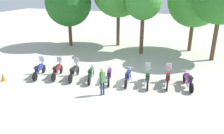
{
  "coord_description": "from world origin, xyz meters",
  "views": [
    {
      "loc": [
        4.91,
        -13.0,
        6.28
      ],
      "look_at": [
        0.0,
        0.5,
        0.9
      ],
      "focal_mm": 35.2,
      "sensor_mm": 36.0,
      "label": 1
    }
  ],
  "objects_px": {
    "motorcycle_5": "(128,76)",
    "motorcycle_6": "(147,78)",
    "motorcycle_3": "(91,74)",
    "motorcycle_4": "(109,75)",
    "tree_3": "(195,0)",
    "motorcycle_1": "(57,70)",
    "motorcycle_0": "(39,70)",
    "tree_0": "(68,3)",
    "tree_2": "(143,2)",
    "traffic_cone": "(3,77)",
    "person_0": "(102,79)",
    "motorcycle_2": "(74,72)",
    "motorcycle_7": "(168,78)",
    "motorcycle_8": "(188,80)"
  },
  "relations": [
    {
      "from": "motorcycle_6",
      "to": "person_0",
      "type": "height_order",
      "value": "person_0"
    },
    {
      "from": "motorcycle_6",
      "to": "tree_0",
      "type": "distance_m",
      "value": 12.99
    },
    {
      "from": "tree_3",
      "to": "traffic_cone",
      "type": "relative_size",
      "value": 13.8
    },
    {
      "from": "motorcycle_5",
      "to": "motorcycle_6",
      "type": "relative_size",
      "value": 1.01
    },
    {
      "from": "person_0",
      "to": "tree_2",
      "type": "relative_size",
      "value": 0.27
    },
    {
      "from": "motorcycle_5",
      "to": "tree_2",
      "type": "xyz_separation_m",
      "value": [
        -0.74,
        7.17,
        4.32
      ]
    },
    {
      "from": "motorcycle_5",
      "to": "motorcycle_4",
      "type": "bearing_deg",
      "value": 91.13
    },
    {
      "from": "motorcycle_0",
      "to": "motorcycle_1",
      "type": "bearing_deg",
      "value": -88.84
    },
    {
      "from": "motorcycle_6",
      "to": "motorcycle_2",
      "type": "bearing_deg",
      "value": 85.8
    },
    {
      "from": "tree_0",
      "to": "motorcycle_4",
      "type": "bearing_deg",
      "value": -45.89
    },
    {
      "from": "motorcycle_6",
      "to": "tree_3",
      "type": "distance_m",
      "value": 10.86
    },
    {
      "from": "motorcycle_7",
      "to": "motorcycle_1",
      "type": "bearing_deg",
      "value": 94.76
    },
    {
      "from": "motorcycle_2",
      "to": "motorcycle_7",
      "type": "distance_m",
      "value": 6.49
    },
    {
      "from": "motorcycle_3",
      "to": "motorcycle_6",
      "type": "xyz_separation_m",
      "value": [
        3.83,
        0.61,
        0.01
      ]
    },
    {
      "from": "tree_0",
      "to": "tree_3",
      "type": "relative_size",
      "value": 0.91
    },
    {
      "from": "motorcycle_1",
      "to": "tree_2",
      "type": "relative_size",
      "value": 0.33
    },
    {
      "from": "person_0",
      "to": "motorcycle_8",
      "type": "bearing_deg",
      "value": 66.26
    },
    {
      "from": "person_0",
      "to": "tree_0",
      "type": "distance_m",
      "value": 12.85
    },
    {
      "from": "tree_3",
      "to": "traffic_cone",
      "type": "xyz_separation_m",
      "value": [
        -11.95,
        -12.4,
        -4.71
      ]
    },
    {
      "from": "motorcycle_2",
      "to": "tree_0",
      "type": "relative_size",
      "value": 0.31
    },
    {
      "from": "motorcycle_0",
      "to": "motorcycle_8",
      "type": "bearing_deg",
      "value": -95.1
    },
    {
      "from": "motorcycle_6",
      "to": "motorcycle_5",
      "type": "bearing_deg",
      "value": 87.16
    },
    {
      "from": "motorcycle_3",
      "to": "tree_0",
      "type": "xyz_separation_m",
      "value": [
        -6.15,
        7.89,
        4.0
      ]
    },
    {
      "from": "motorcycle_5",
      "to": "tree_2",
      "type": "bearing_deg",
      "value": -0.42
    },
    {
      "from": "motorcycle_1",
      "to": "motorcycle_3",
      "type": "relative_size",
      "value": 1.01
    },
    {
      "from": "motorcycle_0",
      "to": "motorcycle_6",
      "type": "bearing_deg",
      "value": -95.8
    },
    {
      "from": "motorcycle_0",
      "to": "motorcycle_1",
      "type": "distance_m",
      "value": 1.33
    },
    {
      "from": "motorcycle_2",
      "to": "person_0",
      "type": "height_order",
      "value": "person_0"
    },
    {
      "from": "motorcycle_1",
      "to": "motorcycle_0",
      "type": "bearing_deg",
      "value": 92.13
    },
    {
      "from": "motorcycle_0",
      "to": "motorcycle_7",
      "type": "bearing_deg",
      "value": -94.61
    },
    {
      "from": "motorcycle_6",
      "to": "motorcycle_0",
      "type": "bearing_deg",
      "value": 87.08
    },
    {
      "from": "motorcycle_0",
      "to": "tree_3",
      "type": "bearing_deg",
      "value": -57.84
    },
    {
      "from": "motorcycle_8",
      "to": "tree_3",
      "type": "distance_m",
      "value": 10.11
    },
    {
      "from": "motorcycle_4",
      "to": "motorcycle_6",
      "type": "bearing_deg",
      "value": -98.18
    },
    {
      "from": "motorcycle_8",
      "to": "motorcycle_2",
      "type": "bearing_deg",
      "value": 82.15
    },
    {
      "from": "motorcycle_5",
      "to": "motorcycle_8",
      "type": "distance_m",
      "value": 3.9
    },
    {
      "from": "motorcycle_3",
      "to": "motorcycle_6",
      "type": "bearing_deg",
      "value": -96.55
    },
    {
      "from": "motorcycle_0",
      "to": "motorcycle_2",
      "type": "xyz_separation_m",
      "value": [
        2.56,
        0.53,
        0.0
      ]
    },
    {
      "from": "tree_2",
      "to": "traffic_cone",
      "type": "relative_size",
      "value": 11.83
    },
    {
      "from": "motorcycle_4",
      "to": "tree_2",
      "type": "xyz_separation_m",
      "value": [
        0.54,
        7.34,
        4.32
      ]
    },
    {
      "from": "motorcycle_8",
      "to": "motorcycle_3",
      "type": "bearing_deg",
      "value": 83.04
    },
    {
      "from": "motorcycle_0",
      "to": "traffic_cone",
      "type": "height_order",
      "value": "motorcycle_0"
    },
    {
      "from": "motorcycle_0",
      "to": "motorcycle_2",
      "type": "bearing_deg",
      "value": -93.27
    },
    {
      "from": "motorcycle_7",
      "to": "tree_3",
      "type": "xyz_separation_m",
      "value": [
        1.1,
        9.21,
        4.46
      ]
    },
    {
      "from": "motorcycle_7",
      "to": "motorcycle_3",
      "type": "bearing_deg",
      "value": 96.46
    },
    {
      "from": "motorcycle_2",
      "to": "motorcycle_7",
      "type": "xyz_separation_m",
      "value": [
        6.39,
        1.11,
        0.0
      ]
    },
    {
      "from": "motorcycle_4",
      "to": "motorcycle_6",
      "type": "relative_size",
      "value": 0.98
    },
    {
      "from": "motorcycle_4",
      "to": "tree_3",
      "type": "bearing_deg",
      "value": -42.88
    },
    {
      "from": "motorcycle_5",
      "to": "tree_0",
      "type": "xyz_separation_m",
      "value": [
        -8.71,
        7.5,
        4.0
      ]
    },
    {
      "from": "person_0",
      "to": "tree_3",
      "type": "relative_size",
      "value": 0.23
    }
  ]
}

